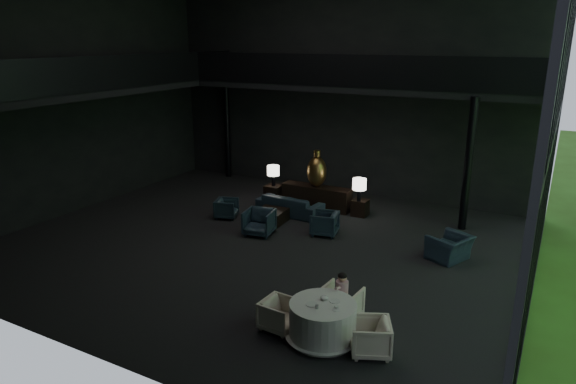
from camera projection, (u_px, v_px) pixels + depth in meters
The scene contains 34 objects.
floor at pixel (260, 244), 14.50m from camera, with size 14.00×12.00×0.02m, color black.
wall_back at pixel (345, 84), 18.40m from camera, with size 14.00×0.04×8.00m, color black.
wall_front at pixel (62, 141), 8.29m from camera, with size 14.00×0.04×8.00m, color black.
wall_left at pixel (72, 89), 16.52m from camera, with size 0.04×12.00×8.00m, color black.
curtain_wall at pixel (555, 122), 10.18m from camera, with size 0.20×12.00×8.00m, color black, non-canonical shape.
mezzanine_left at pixel (94, 91), 16.07m from camera, with size 2.00×12.00×0.25m, color black.
mezzanine_back at pixel (361, 87), 17.10m from camera, with size 12.00×2.00×0.25m, color black.
railing_left at pixel (115, 72), 15.44m from camera, with size 0.06×12.00×1.00m, color black.
railing_back at pixel (351, 71), 16.08m from camera, with size 12.00×0.06×1.00m, color black.
column_nw at pixel (227, 129), 20.99m from camera, with size 0.24×0.24×4.00m, color black.
column_ne at pixel (468, 165), 15.11m from camera, with size 0.24×0.24×4.00m, color black.
console at pixel (316, 197), 17.48m from camera, with size 2.42×0.55×0.77m, color black.
bronze_urn at pixel (317, 171), 17.21m from camera, with size 0.66×0.66×1.24m.
side_table_left at pixel (274, 194), 18.13m from camera, with size 0.56×0.56×0.61m, color black.
table_lamp_left at pixel (273, 171), 17.86m from camera, with size 0.43×0.43×0.72m.
side_table_right at pixel (360, 208), 16.76m from camera, with size 0.49×0.49×0.54m, color black.
table_lamp_right at pixel (359, 185), 16.39m from camera, with size 0.45×0.45×0.75m.
sofa at pixel (290, 201), 16.85m from camera, with size 2.33×0.68×0.91m, color #1F3945.
lounge_armchair_west at pixel (227, 209), 16.54m from camera, with size 0.60×0.56×0.62m, color black.
lounge_armchair_east at pixel (324, 223), 15.11m from camera, with size 0.73×0.68×0.75m, color black.
lounge_armchair_south at pixel (259, 220), 15.08m from camera, with size 0.88×0.82×0.90m, color #1A2431.
window_armchair at pixel (450, 244), 13.39m from camera, with size 0.98×0.63×0.85m, color #19262C.
coffee_table at pixel (271, 216), 16.20m from camera, with size 0.89×0.89×0.39m, color black.
dining_table at pixel (323, 323), 9.88m from camera, with size 1.47×1.47×0.75m.
dining_chair_north at pixel (340, 302), 10.52m from camera, with size 0.78×0.73×0.80m, color beige.
dining_chair_east at pixel (370, 337), 9.41m from camera, with size 0.67×0.62×0.69m, color beige.
dining_chair_west at pixel (279, 315), 10.21m from camera, with size 0.59×0.55×0.61m, color silver.
child at pixel (342, 285), 10.52m from camera, with size 0.26×0.26×0.56m.
plate_a at pixel (312, 304), 9.72m from camera, with size 0.23×0.23×0.01m, color white.
plate_b at pixel (335, 301), 9.83m from camera, with size 0.21×0.21×0.01m, color white.
saucer at pixel (336, 310), 9.52m from camera, with size 0.14×0.14×0.01m, color white.
coffee_cup at pixel (336, 306), 9.57m from camera, with size 0.08×0.08×0.06m, color white.
cereal_bowl at pixel (324, 298), 9.90m from camera, with size 0.16×0.16×0.08m, color white.
cream_pot at pixel (317, 307), 9.57m from camera, with size 0.06×0.06×0.07m, color #99999E.
Camera 1 is at (7.10, -11.46, 5.61)m, focal length 32.00 mm.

